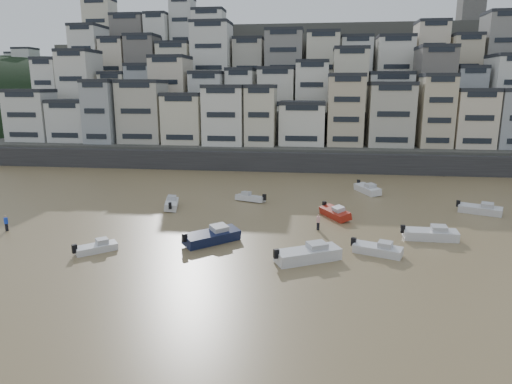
# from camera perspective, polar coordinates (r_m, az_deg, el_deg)

# --- Properties ---
(harbor_wall) EXTENTS (140.00, 3.00, 3.50)m
(harbor_wall) POSITION_cam_1_polar(r_m,az_deg,el_deg) (84.13, 4.55, 3.79)
(harbor_wall) COLOR #38383A
(harbor_wall) RESTS_ON ground
(hillside) EXTENTS (141.04, 66.00, 50.00)m
(hillside) POSITION_cam_1_polar(r_m,az_deg,el_deg) (122.82, 7.88, 11.89)
(hillside) COLOR #4C4C47
(hillside) RESTS_ON ground
(headland) EXTENTS (216.00, 135.00, 53.33)m
(headland) POSITION_cam_1_polar(r_m,az_deg,el_deg) (188.45, -28.22, 6.88)
(headland) COLOR black
(headland) RESTS_ON ground
(boat_a) EXTENTS (6.74, 4.99, 1.78)m
(boat_a) POSITION_cam_1_polar(r_m,az_deg,el_deg) (41.10, 6.52, -7.42)
(boat_a) COLOR silver
(boat_a) RESTS_ON ground
(boat_b) EXTENTS (5.10, 3.27, 1.32)m
(boat_b) POSITION_cam_1_polar(r_m,az_deg,el_deg) (43.88, 14.97, -6.76)
(boat_b) COLOR silver
(boat_b) RESTS_ON ground
(boat_c) EXTENTS (6.02, 5.87, 1.73)m
(boat_c) POSITION_cam_1_polar(r_m,az_deg,el_deg) (45.57, -5.54, -5.36)
(boat_c) COLOR #131A3B
(boat_c) RESTS_ON ground
(boat_d) EXTENTS (5.84, 2.02, 1.58)m
(boat_d) POSITION_cam_1_polar(r_m,az_deg,el_deg) (49.65, 20.99, -4.72)
(boat_d) COLOR silver
(boat_d) RESTS_ON ground
(boat_e) EXTENTS (4.10, 5.44, 1.44)m
(boat_e) POSITION_cam_1_polar(r_m,az_deg,el_deg) (54.84, 9.84, -2.47)
(boat_e) COLOR #A02013
(boat_e) RESTS_ON ground
(boat_f) EXTENTS (2.91, 5.47, 1.42)m
(boat_f) POSITION_cam_1_polar(r_m,az_deg,el_deg) (59.39, -10.52, -1.31)
(boat_f) COLOR silver
(boat_f) RESTS_ON ground
(boat_g) EXTENTS (5.58, 3.77, 1.45)m
(boat_g) POSITION_cam_1_polar(r_m,az_deg,el_deg) (62.11, 26.24, -1.81)
(boat_g) COLOR silver
(boat_g) RESTS_ON ground
(boat_h) EXTENTS (4.73, 2.88, 1.23)m
(boat_h) POSITION_cam_1_polar(r_m,az_deg,el_deg) (61.86, -0.72, -0.60)
(boat_h) COLOR silver
(boat_h) RESTS_ON ground
(boat_i) EXTENTS (4.00, 6.08, 1.58)m
(boat_i) POSITION_cam_1_polar(r_m,az_deg,el_deg) (68.54, 13.75, 0.52)
(boat_i) COLOR silver
(boat_i) RESTS_ON ground
(boat_j) EXTENTS (3.97, 3.75, 1.12)m
(boat_j) POSITION_cam_1_polar(r_m,az_deg,el_deg) (45.60, -19.33, -6.45)
(boat_j) COLOR silver
(boat_j) RESTS_ON ground
(person_blue) EXTENTS (0.44, 0.44, 1.74)m
(person_blue) POSITION_cam_1_polar(r_m,az_deg,el_deg) (56.01, -28.76, -3.44)
(person_blue) COLOR blue
(person_blue) RESTS_ON ground
(person_pink) EXTENTS (0.44, 0.44, 1.74)m
(person_pink) POSITION_cam_1_polar(r_m,az_deg,el_deg) (49.98, 7.78, -3.74)
(person_pink) COLOR #E4A2A1
(person_pink) RESTS_ON ground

